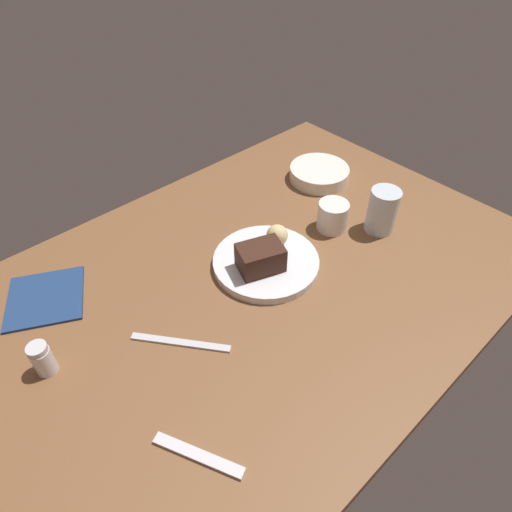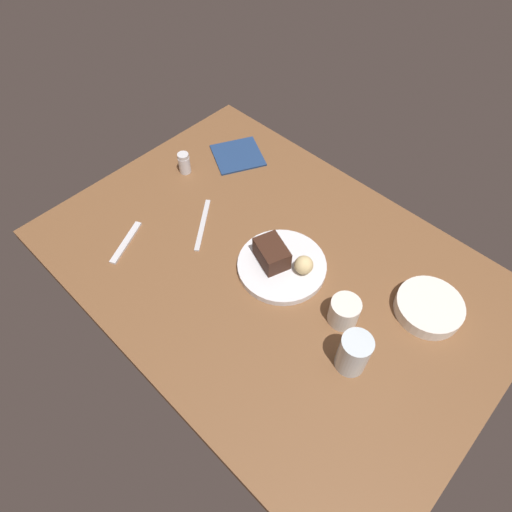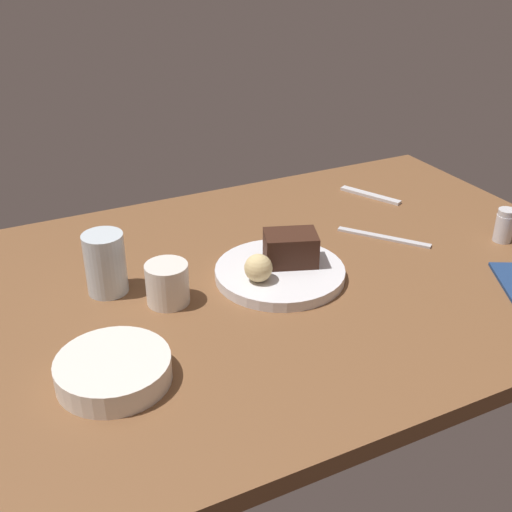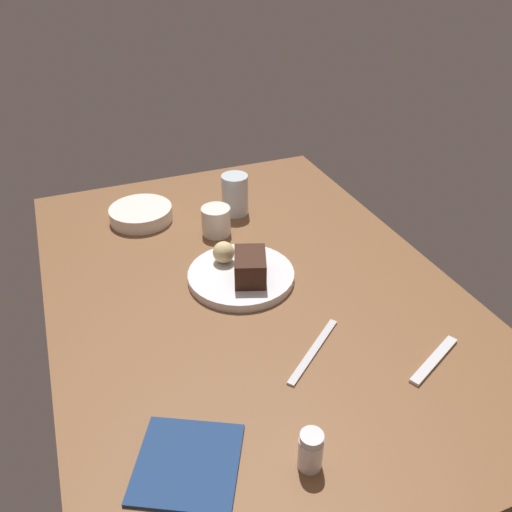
{
  "view_description": "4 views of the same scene",
  "coord_description": "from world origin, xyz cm",
  "px_view_note": "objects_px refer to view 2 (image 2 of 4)",
  "views": [
    {
      "loc": [
        46.71,
        49.68,
        71.89
      ],
      "look_at": [
        0.93,
        -0.36,
        8.62
      ],
      "focal_mm": 31.39,
      "sensor_mm": 36.0,
      "label": 1
    },
    {
      "loc": [
        -43.98,
        51.31,
        96.45
      ],
      "look_at": [
        2.73,
        2.97,
        7.06
      ],
      "focal_mm": 30.55,
      "sensor_mm": 36.0,
      "label": 2
    },
    {
      "loc": [
        -50.37,
        -87.92,
        60.54
      ],
      "look_at": [
        -5.73,
        2.45,
        6.36
      ],
      "focal_mm": 44.64,
      "sensor_mm": 36.0,
      "label": 3
    },
    {
      "loc": [
        83.98,
        -32.2,
        70.45
      ],
      "look_at": [
        -3.61,
        2.76,
        7.6
      ],
      "focal_mm": 36.39,
      "sensor_mm": 36.0,
      "label": 4
    }
  ],
  "objects_px": {
    "water_glass": "(354,353)",
    "dessert_spoon": "(126,242)",
    "butter_knife": "(203,224)",
    "folded_napkin": "(238,155)",
    "chocolate_cake_slice": "(273,254)",
    "salt_shaker": "(184,163)",
    "side_bowl": "(429,307)",
    "dessert_plate": "(282,266)",
    "bread_roll": "(304,265)",
    "coffee_cup": "(344,312)"
  },
  "relations": [
    {
      "from": "dessert_plate",
      "to": "side_bowl",
      "type": "bearing_deg",
      "value": -156.3
    },
    {
      "from": "dessert_plate",
      "to": "dessert_spoon",
      "type": "xyz_separation_m",
      "value": [
        0.36,
        0.23,
        -0.01
      ]
    },
    {
      "from": "coffee_cup",
      "to": "dessert_spoon",
      "type": "xyz_separation_m",
      "value": [
        0.57,
        0.22,
        -0.03
      ]
    },
    {
      "from": "dessert_spoon",
      "to": "folded_napkin",
      "type": "height_order",
      "value": "dessert_spoon"
    },
    {
      "from": "bread_roll",
      "to": "folded_napkin",
      "type": "height_order",
      "value": "bread_roll"
    },
    {
      "from": "dessert_plate",
      "to": "dessert_spoon",
      "type": "distance_m",
      "value": 0.43
    },
    {
      "from": "water_glass",
      "to": "dessert_spoon",
      "type": "xyz_separation_m",
      "value": [
        0.65,
        0.14,
        -0.05
      ]
    },
    {
      "from": "dessert_plate",
      "to": "folded_napkin",
      "type": "bearing_deg",
      "value": -30.1
    },
    {
      "from": "bread_roll",
      "to": "side_bowl",
      "type": "relative_size",
      "value": 0.3
    },
    {
      "from": "salt_shaker",
      "to": "side_bowl",
      "type": "relative_size",
      "value": 0.42
    },
    {
      "from": "side_bowl",
      "to": "chocolate_cake_slice",
      "type": "bearing_deg",
      "value": 23.58
    },
    {
      "from": "salt_shaker",
      "to": "water_glass",
      "type": "height_order",
      "value": "water_glass"
    },
    {
      "from": "dessert_plate",
      "to": "dessert_spoon",
      "type": "relative_size",
      "value": 1.55
    },
    {
      "from": "butter_knife",
      "to": "coffee_cup",
      "type": "bearing_deg",
      "value": 55.47
    },
    {
      "from": "water_glass",
      "to": "folded_napkin",
      "type": "xyz_separation_m",
      "value": [
        0.69,
        -0.32,
        -0.05
      ]
    },
    {
      "from": "chocolate_cake_slice",
      "to": "side_bowl",
      "type": "height_order",
      "value": "chocolate_cake_slice"
    },
    {
      "from": "water_glass",
      "to": "dessert_plate",
      "type": "bearing_deg",
      "value": -17.48
    },
    {
      "from": "chocolate_cake_slice",
      "to": "salt_shaker",
      "type": "height_order",
      "value": "chocolate_cake_slice"
    },
    {
      "from": "chocolate_cake_slice",
      "to": "side_bowl",
      "type": "distance_m",
      "value": 0.4
    },
    {
      "from": "side_bowl",
      "to": "dessert_spoon",
      "type": "height_order",
      "value": "side_bowl"
    },
    {
      "from": "butter_knife",
      "to": "water_glass",
      "type": "bearing_deg",
      "value": 46.88
    },
    {
      "from": "water_glass",
      "to": "dessert_spoon",
      "type": "relative_size",
      "value": 0.72
    },
    {
      "from": "salt_shaker",
      "to": "butter_knife",
      "type": "relative_size",
      "value": 0.36
    },
    {
      "from": "water_glass",
      "to": "side_bowl",
      "type": "relative_size",
      "value": 0.67
    },
    {
      "from": "chocolate_cake_slice",
      "to": "dessert_plate",
      "type": "bearing_deg",
      "value": -158.14
    },
    {
      "from": "bread_roll",
      "to": "butter_knife",
      "type": "distance_m",
      "value": 0.32
    },
    {
      "from": "dessert_spoon",
      "to": "folded_napkin",
      "type": "xyz_separation_m",
      "value": [
        0.04,
        -0.47,
        -0.0
      ]
    },
    {
      "from": "dessert_plate",
      "to": "bread_roll",
      "type": "height_order",
      "value": "bread_roll"
    },
    {
      "from": "dessert_plate",
      "to": "chocolate_cake_slice",
      "type": "bearing_deg",
      "value": 21.86
    },
    {
      "from": "water_glass",
      "to": "side_bowl",
      "type": "xyz_separation_m",
      "value": [
        -0.05,
        -0.24,
        -0.04
      ]
    },
    {
      "from": "salt_shaker",
      "to": "water_glass",
      "type": "relative_size",
      "value": 0.63
    },
    {
      "from": "dessert_plate",
      "to": "water_glass",
      "type": "relative_size",
      "value": 2.15
    },
    {
      "from": "dessert_plate",
      "to": "salt_shaker",
      "type": "bearing_deg",
      "value": -8.21
    },
    {
      "from": "coffee_cup",
      "to": "dessert_spoon",
      "type": "bearing_deg",
      "value": 21.21
    },
    {
      "from": "salt_shaker",
      "to": "side_bowl",
      "type": "height_order",
      "value": "salt_shaker"
    },
    {
      "from": "coffee_cup",
      "to": "butter_knife",
      "type": "bearing_deg",
      "value": 3.8
    },
    {
      "from": "side_bowl",
      "to": "bread_roll",
      "type": "bearing_deg",
      "value": 24.12
    },
    {
      "from": "dessert_plate",
      "to": "water_glass",
      "type": "height_order",
      "value": "water_glass"
    },
    {
      "from": "coffee_cup",
      "to": "bread_roll",
      "type": "bearing_deg",
      "value": -12.75
    },
    {
      "from": "dessert_plate",
      "to": "folded_napkin",
      "type": "distance_m",
      "value": 0.46
    },
    {
      "from": "chocolate_cake_slice",
      "to": "butter_knife",
      "type": "distance_m",
      "value": 0.24
    },
    {
      "from": "bread_roll",
      "to": "salt_shaker",
      "type": "distance_m",
      "value": 0.52
    },
    {
      "from": "salt_shaker",
      "to": "dessert_spoon",
      "type": "xyz_separation_m",
      "value": [
        -0.1,
        0.3,
        -0.03
      ]
    },
    {
      "from": "dessert_plate",
      "to": "side_bowl",
      "type": "distance_m",
      "value": 0.37
    },
    {
      "from": "side_bowl",
      "to": "folded_napkin",
      "type": "bearing_deg",
      "value": -6.28
    },
    {
      "from": "bread_roll",
      "to": "water_glass",
      "type": "xyz_separation_m",
      "value": [
        -0.23,
        0.11,
        0.01
      ]
    },
    {
      "from": "butter_knife",
      "to": "chocolate_cake_slice",
      "type": "bearing_deg",
      "value": 60.06
    },
    {
      "from": "folded_napkin",
      "to": "bread_roll",
      "type": "bearing_deg",
      "value": 155.05
    },
    {
      "from": "dessert_plate",
      "to": "side_bowl",
      "type": "height_order",
      "value": "side_bowl"
    },
    {
      "from": "dessert_plate",
      "to": "bread_roll",
      "type": "bearing_deg",
      "value": -158.6
    }
  ]
}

